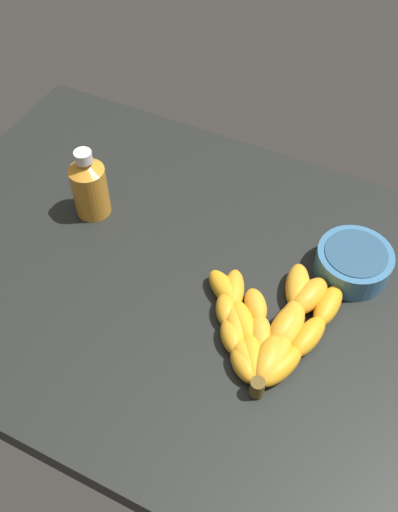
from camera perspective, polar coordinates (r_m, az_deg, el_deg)
The scene contains 4 objects.
ground_plane at distance 90.61cm, azimuth -0.37°, elevation -3.04°, with size 97.72×66.26×4.65cm, color black.
banana_bunch at distance 82.22cm, azimuth 7.04°, elevation -7.13°, with size 20.82×23.38×3.80cm.
honey_bottle at distance 95.71cm, azimuth -10.93°, elevation 6.93°, with size 5.93×5.93×12.90cm.
small_bowl at distance 90.69cm, azimuth 15.19°, elevation -0.59°, with size 11.62×11.62×4.71cm.
Camera 1 is at (23.87, -47.41, 71.11)cm, focal length 39.97 mm.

